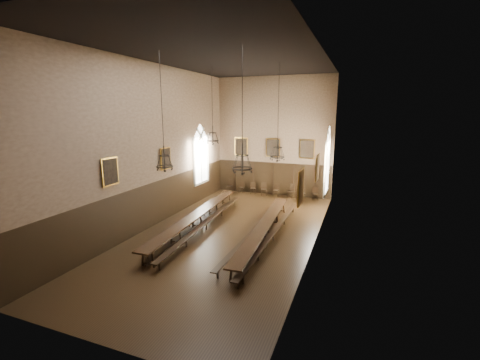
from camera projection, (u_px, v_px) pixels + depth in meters
The scene contains 34 objects.
floor at pixel (228, 234), 17.16m from camera, with size 9.00×18.00×0.02m, color black.
ceiling at pixel (227, 56), 15.28m from camera, with size 9.00×18.00×0.02m, color black.
wall_back at pixel (274, 137), 24.46m from camera, with size 9.00×0.02×9.00m, color #886D54.
wall_front at pixel (86, 189), 7.99m from camera, with size 9.00×0.02×9.00m, color #886D54.
wall_left at pixel (153, 147), 17.79m from camera, with size 0.02×18.00×9.00m, color #886D54.
wall_right at pixel (318, 154), 14.66m from camera, with size 0.02×18.00×9.00m, color #886D54.
wainscot_panelling at pixel (228, 211), 16.90m from camera, with size 9.00×18.00×2.50m, color black, non-canonical shape.
table_left at pixel (197, 220), 17.96m from camera, with size 1.40×10.82×0.84m.
table_right at pixel (264, 231), 16.42m from camera, with size 1.33×10.22×0.80m.
bench_left_outer at pixel (189, 222), 18.13m from camera, with size 0.81×9.07×0.41m.
bench_left_inner at pixel (206, 224), 17.67m from camera, with size 0.96×10.60×0.48m.
bench_right_inner at pixel (254, 233), 16.48m from camera, with size 0.42×9.51×0.43m.
bench_right_outer at pixel (273, 234), 16.22m from camera, with size 0.36×10.65×0.48m.
chair_0 at pixel (230, 188), 26.07m from camera, with size 0.46×0.46×1.00m.
chair_1 at pixel (242, 189), 25.82m from camera, with size 0.41×0.41×0.89m.
chair_2 at pixel (253, 190), 25.50m from camera, with size 0.51×0.51×0.90m.
chair_3 at pixel (264, 191), 25.03m from camera, with size 0.54×0.54×0.97m.
chair_4 at pixel (276, 192), 24.76m from camera, with size 0.43×0.43×0.94m.
chair_5 at pixel (291, 193), 24.37m from camera, with size 0.58×0.58×1.02m.
chair_6 at pixel (303, 195), 24.06m from camera, with size 0.45×0.45×0.87m.
chair_7 at pixel (315, 196), 23.72m from camera, with size 0.52×0.52×0.93m.
chandelier_back_left at pixel (213, 135), 19.32m from camera, with size 0.75×0.75×4.47m.
chandelier_back_right at pixel (277, 151), 18.23m from camera, with size 0.85×0.85×5.29m.
chandelier_front_left at pixel (164, 158), 14.85m from camera, with size 0.79×0.79×5.25m.
chandelier_front_right at pixel (242, 161), 13.47m from camera, with size 0.86×0.86×5.11m.
portrait_back_0 at pixel (241, 146), 25.41m from camera, with size 1.10×0.12×1.40m.
portrait_back_1 at pixel (273, 148), 24.51m from camera, with size 1.10×0.12×1.40m.
portrait_back_2 at pixel (307, 149), 23.61m from camera, with size 1.10×0.12×1.40m.
portrait_left_0 at pixel (166, 159), 18.83m from camera, with size 0.12×1.00×1.30m.
portrait_left_1 at pixel (110, 172), 14.71m from camera, with size 0.12×1.00×1.30m.
portrait_right_0 at pixel (317, 168), 15.78m from camera, with size 0.12×1.00×1.30m.
portrait_right_1 at pixel (301, 187), 11.67m from camera, with size 0.12×1.00×1.30m.
window_right at pixel (328, 161), 19.94m from camera, with size 0.20×2.20×4.60m, color white, non-canonical shape.
window_left at pixel (201, 154), 23.02m from camera, with size 0.20×2.20×4.60m, color white, non-canonical shape.
Camera 1 is at (6.34, -14.91, 6.39)m, focal length 24.00 mm.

